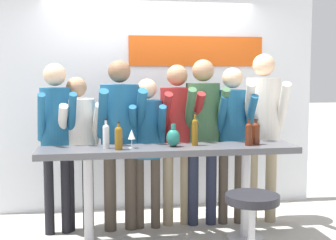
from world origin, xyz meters
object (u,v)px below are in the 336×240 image
at_px(person_center_left, 120,126).
at_px(person_far_right, 232,127).
at_px(person_far_left, 56,127).
at_px(wine_bottle_2, 195,131).
at_px(wine_bottle_4, 106,135).
at_px(person_left, 78,137).
at_px(tasting_table, 169,164).
at_px(bar_stool, 252,219).
at_px(person_center_right, 177,126).
at_px(person_center, 147,136).
at_px(wine_bottle_1, 119,137).
at_px(wine_bottle_0, 256,132).
at_px(person_right, 203,123).
at_px(decorative_vase, 173,137).
at_px(person_rightmost, 263,118).
at_px(wine_bottle_3, 249,133).
at_px(wine_glass_0, 132,135).

relative_size(person_center_left, person_far_right, 1.04).
distance_m(person_far_left, wine_bottle_2, 1.41).
bearing_deg(wine_bottle_2, wine_bottle_4, -177.99).
bearing_deg(person_far_right, person_left, -179.28).
xyz_separation_m(tasting_table, person_left, (-0.87, 0.55, 0.20)).
xyz_separation_m(bar_stool, person_center_right, (-0.40, 1.26, 0.65)).
bearing_deg(person_center, person_far_left, -173.21).
relative_size(tasting_table, wine_bottle_1, 9.60).
bearing_deg(person_center, tasting_table, -67.09).
relative_size(person_far_left, person_center_left, 0.98).
bearing_deg(person_center_left, wine_bottle_0, -23.23).
height_order(tasting_table, wine_bottle_1, wine_bottle_1).
relative_size(person_right, person_far_right, 1.05).
xyz_separation_m(wine_bottle_1, wine_bottle_4, (-0.11, 0.11, 0.01)).
bearing_deg(decorative_vase, bar_stool, -52.88).
bearing_deg(person_rightmost, decorative_vase, -144.20).
relative_size(person_left, person_center_right, 0.93).
distance_m(person_center, person_right, 0.61).
bearing_deg(person_right, wine_bottle_2, -110.28).
bearing_deg(person_center_left, decorative_vase, -47.65).
bearing_deg(wine_bottle_0, person_right, 129.61).
relative_size(person_center, wine_bottle_3, 6.01).
distance_m(bar_stool, person_left, 2.00).
distance_m(tasting_table, wine_bottle_1, 0.57).
bearing_deg(person_rightmost, person_center_right, -172.04).
xyz_separation_m(wine_bottle_2, decorative_vase, (-0.22, -0.03, -0.06)).
height_order(bar_stool, person_center, person_center).
distance_m(person_center_right, wine_bottle_0, 0.88).
distance_m(person_center, wine_bottle_1, 0.68).
bearing_deg(wine_bottle_3, person_left, 159.95).
height_order(wine_bottle_0, wine_bottle_2, wine_bottle_2).
height_order(bar_stool, person_center_left, person_center_left).
height_order(wine_bottle_3, wine_glass_0, wine_bottle_3).
xyz_separation_m(person_center, person_rightmost, (1.27, 0.00, 0.16)).
bearing_deg(wine_bottle_2, person_center, 132.45).
xyz_separation_m(person_left, person_rightmost, (1.99, -0.06, 0.16)).
bearing_deg(person_center, person_rightmost, 5.62).
bearing_deg(person_center_left, person_center_right, 4.16).
relative_size(tasting_table, person_far_left, 1.42).
bearing_deg(person_far_right, wine_bottle_1, -152.26).
xyz_separation_m(tasting_table, person_rightmost, (1.12, 0.49, 0.37)).
distance_m(wine_bottle_2, wine_bottle_3, 0.52).
height_order(person_center_right, wine_bottle_1, person_center_right).
xyz_separation_m(wine_bottle_1, wine_glass_0, (0.13, 0.07, 0.00)).
bearing_deg(person_far_right, person_center_left, -176.30).
height_order(person_center_left, wine_bottle_3, person_center_left).
distance_m(person_far_right, wine_bottle_2, 0.68).
height_order(person_left, wine_bottle_3, person_left).
bearing_deg(person_left, person_rightmost, -12.63).
bearing_deg(wine_bottle_0, wine_bottle_2, 176.10).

